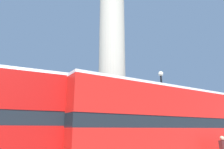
{
  "coord_description": "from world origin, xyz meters",
  "views": [
    {
      "loc": [
        -7.7,
        -12.99,
        2.08
      ],
      "look_at": [
        0.0,
        0.0,
        6.2
      ],
      "focal_mm": 32.0,
      "sensor_mm": 36.0,
      "label": 1
    }
  ],
  "objects": [
    {
      "name": "bus_a",
      "position": [
        0.33,
        -4.74,
        2.36
      ],
      "size": [
        11.24,
        3.06,
        4.26
      ],
      "rotation": [
        0.0,
        0.0,
        0.02
      ],
      "color": "red",
      "rests_on": "ground_plane"
    },
    {
      "name": "monument_column",
      "position": [
        0.0,
        0.0,
        7.0
      ],
      "size": [
        5.56,
        5.56,
        20.04
      ],
      "color": "#ADA593",
      "rests_on": "ground_plane"
    },
    {
      "name": "street_lamp",
      "position": [
        3.24,
        -2.02,
        3.38
      ],
      "size": [
        0.38,
        0.38,
        6.43
      ],
      "color": "black",
      "rests_on": "ground_plane"
    }
  ]
}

